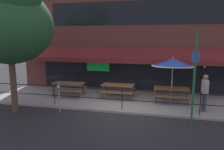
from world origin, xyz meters
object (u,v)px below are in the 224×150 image
picnic_table_left (69,86)px  street_tree_curbside (9,21)px  patio_umbrella_right (173,63)px  picnic_table_centre (118,87)px  pedestrian_walking (205,91)px  parking_meter_near (59,89)px  picnic_table_right (171,91)px  street_sign_pole (194,77)px

picnic_table_left → street_tree_curbside: (-1.28, -2.99, 3.45)m
patio_umbrella_right → street_tree_curbside: bearing=-157.1°
picnic_table_centre → picnic_table_left: bearing=-176.0°
patio_umbrella_right → pedestrian_walking: size_ratio=1.39×
picnic_table_centre → parking_meter_near: (-2.22, -2.72, 0.44)m
picnic_table_right → street_sign_pole: street_sign_pole is taller
parking_meter_near → picnic_table_centre: bearing=50.8°
picnic_table_centre → picnic_table_right: 2.88m
picnic_table_centre → patio_umbrella_right: (2.88, -0.22, 1.47)m
picnic_table_left → street_tree_curbside: bearing=-113.2°
pedestrian_walking → street_tree_curbside: size_ratio=0.28×
patio_umbrella_right → pedestrian_walking: 2.10m
picnic_table_left → picnic_table_centre: same height
pedestrian_walking → street_sign_pole: 1.78m
patio_umbrella_right → picnic_table_left: bearing=179.9°
pedestrian_walking → street_sign_pole: street_sign_pole is taller
picnic_table_right → pedestrian_walking: (1.41, -1.12, 0.35)m
picnic_table_centre → parking_meter_near: bearing=-129.2°
street_tree_curbside → picnic_table_centre: bearing=37.5°
pedestrian_walking → street_tree_curbside: (-8.45, -1.91, 3.10)m
picnic_table_right → pedestrian_walking: bearing=-38.5°
picnic_table_left → picnic_table_centre: size_ratio=1.00×
picnic_table_centre → street_tree_curbside: (-4.16, -3.19, 3.45)m
picnic_table_left → street_sign_pole: bearing=-20.8°
picnic_table_left → picnic_table_right: (5.76, 0.04, 0.00)m
picnic_table_left → patio_umbrella_right: (5.76, -0.01, 1.47)m
parking_meter_near → street_tree_curbside: size_ratio=0.23×
picnic_table_left → patio_umbrella_right: size_ratio=0.76×
picnic_table_right → street_sign_pole: 2.88m
picnic_table_centre → picnic_table_right: (2.88, -0.16, 0.00)m
street_sign_pole → pedestrian_walking: bearing=63.5°
patio_umbrella_right → parking_meter_near: size_ratio=1.67×
picnic_table_left → picnic_table_right: bearing=0.4°
parking_meter_near → street_tree_curbside: street_tree_curbside is taller
pedestrian_walking → street_sign_pole: bearing=-116.5°
picnic_table_centre → street_sign_pole: 4.65m
picnic_table_right → street_tree_curbside: (-7.04, -3.03, 3.45)m
street_sign_pole → parking_meter_near: bearing=-179.5°
picnic_table_right → parking_meter_near: 5.72m
picnic_table_left → picnic_table_centre: (2.88, 0.20, 0.00)m
picnic_table_right → pedestrian_walking: pedestrian_walking is taller
pedestrian_walking → street_tree_curbside: bearing=-167.3°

